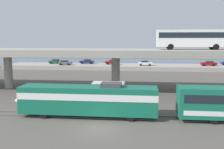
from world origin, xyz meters
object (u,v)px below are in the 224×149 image
parked_car_2 (65,63)px  parked_car_3 (145,63)px  parked_car_1 (112,62)px  service_truck_west (102,92)px  parked_car_5 (55,61)px  transit_bus_on_overpass (192,38)px  parked_car_4 (209,63)px  train_locomotive (81,99)px  parked_car_0 (87,61)px

parked_car_2 → parked_car_3: size_ratio=0.94×
parked_car_1 → parked_car_2: (-14.53, -3.78, 0.00)m
service_truck_west → parked_car_5: bearing=-63.8°
transit_bus_on_overpass → parked_car_4: size_ratio=2.58×
parked_car_2 → parked_car_4: bearing=2.7°
train_locomotive → parked_car_0: bearing=-79.0°
service_truck_west → parked_car_4: service_truck_west is taller
parked_car_2 → parked_car_5: bearing=137.7°
parked_car_2 → transit_bus_on_overpass: bearing=-45.1°
parked_car_2 → parked_car_3: bearing=2.2°
parked_car_0 → parked_car_5: bearing=4.2°
transit_bus_on_overpass → service_truck_west: bearing=33.2°
service_truck_west → parked_car_0: (-11.92, 46.63, 0.41)m
transit_bus_on_overpass → service_truck_west: size_ratio=1.76×
parked_car_0 → parked_car_5: 10.63m
train_locomotive → transit_bus_on_overpass: transit_bus_on_overpass is taller
transit_bus_on_overpass → parked_car_0: 46.18m
service_truck_west → parked_car_2: bearing=-66.7°
parked_car_4 → parked_car_5: (-49.11, 2.06, -0.00)m
train_locomotive → parked_car_5: 56.70m
parked_car_2 → parked_car_4: 44.57m
parked_car_4 → parked_car_0: bearing=-4.2°
parked_car_1 → parked_car_3: (10.64, -2.81, -0.00)m
service_truck_west → parked_car_4: 51.23m
transit_bus_on_overpass → parked_car_4: transit_bus_on_overpass is taller
parked_car_0 → parked_car_3: same height
service_truck_west → parked_car_1: size_ratio=1.63×
train_locomotive → parked_car_5: (-20.97, 52.68, -0.14)m
parked_car_2 → parked_car_4: same height
train_locomotive → parked_car_4: train_locomotive is taller
parked_car_0 → parked_car_1: bearing=172.1°
train_locomotive → transit_bus_on_overpass: size_ratio=1.45×
service_truck_west → transit_bus_on_overpass: bearing=-146.8°
parked_car_0 → parked_car_3: bearing=168.2°
service_truck_west → parked_car_4: (26.58, 43.79, 0.41)m
transit_bus_on_overpass → parked_car_3: 34.85m
parked_car_0 → parked_car_5: size_ratio=1.14×
parked_car_5 → train_locomotive: bearing=111.7°
parked_car_0 → parked_car_1: size_ratio=1.12×
transit_bus_on_overpass → parked_car_1: bearing=-63.9°
parked_car_1 → parked_car_5: 19.12m
transit_bus_on_overpass → parked_car_5: size_ratio=2.94×
parked_car_1 → parked_car_3: 11.01m
transit_bus_on_overpass → parked_car_1: (-17.69, 36.10, -7.49)m
parked_car_1 → parked_car_4: 30.04m
parked_car_1 → parked_car_5: bearing=-1.2°
parked_car_3 → train_locomotive: bearing=-100.1°
parked_car_5 → parked_car_4: bearing=177.6°
parked_car_3 → parked_car_4: bearing=3.4°
train_locomotive → parked_car_0: (-10.36, 53.46, -0.14)m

